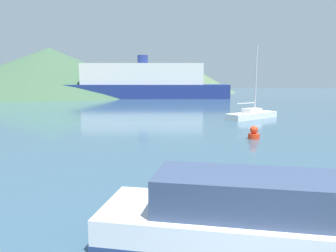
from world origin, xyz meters
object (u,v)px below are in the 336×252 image
Objects in this scene: sailboat_inner at (252,114)px; ferry_distant at (143,83)px; buoy_marker at (254,133)px; motorboat_near at (317,227)px.

ferry_distant is at bearing 73.23° from sailboat_inner.
ferry_distant is 43.84m from buoy_marker.
motorboat_near reaches higher than buoy_marker.
buoy_marker is at bearing 91.63° from motorboat_near.
buoy_marker is (3.89, 12.82, -0.19)m from motorboat_near.
ferry_distant reaches higher than sailboat_inner.
motorboat_near is at bearing -81.72° from ferry_distant.
sailboat_inner is at bearing 89.61° from motorboat_near.
buoy_marker is at bearing -76.56° from ferry_distant.
motorboat_near is 56.45m from ferry_distant.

